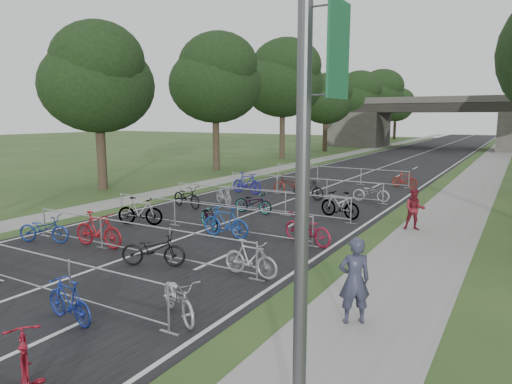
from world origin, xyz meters
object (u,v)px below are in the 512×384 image
(pedestrian_b, at_px, (415,210))
(overpass_bridge, at_px, (438,123))
(lamppost, at_px, (306,130))
(pedestrian_a, at_px, (354,281))

(pedestrian_b, bearing_deg, overpass_bridge, 80.85)
(lamppost, relative_size, pedestrian_a, 4.29)
(overpass_bridge, relative_size, pedestrian_a, 16.20)
(lamppost, xyz_separation_m, pedestrian_b, (-1.21, 13.20, -3.45))
(overpass_bridge, relative_size, pedestrian_b, 18.71)
(pedestrian_a, xyz_separation_m, pedestrian_b, (-0.60, 9.17, -0.13))
(pedestrian_a, height_order, pedestrian_b, pedestrian_a)
(pedestrian_a, bearing_deg, overpass_bridge, -118.07)
(pedestrian_a, bearing_deg, lamppost, 63.11)
(lamppost, distance_m, pedestrian_a, 5.26)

